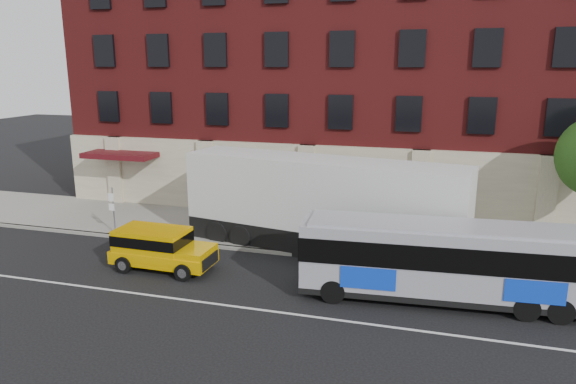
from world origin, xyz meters
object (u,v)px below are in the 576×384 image
(sign_pole, at_px, (113,209))
(shipping_container, at_px, (321,206))
(yellow_suv, at_px, (159,246))
(city_bus, at_px, (450,260))

(sign_pole, distance_m, shipping_container, 10.42)
(yellow_suv, distance_m, shipping_container, 7.37)
(yellow_suv, bearing_deg, shipping_container, 33.50)
(city_bus, bearing_deg, yellow_suv, -179.67)
(city_bus, bearing_deg, sign_pole, 168.98)
(sign_pole, bearing_deg, shipping_container, 4.67)
(city_bus, xyz_separation_m, yellow_suv, (-11.64, -0.07, -0.62))
(city_bus, relative_size, yellow_suv, 2.37)
(yellow_suv, height_order, shipping_container, shipping_container)
(shipping_container, bearing_deg, sign_pole, -175.33)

